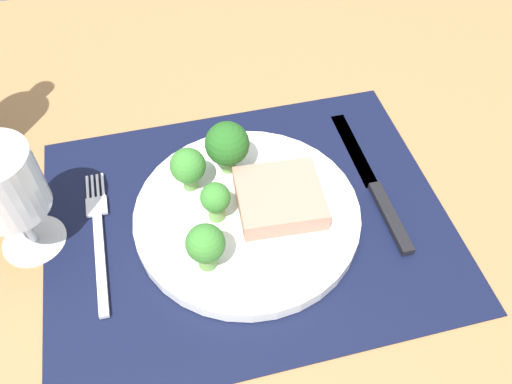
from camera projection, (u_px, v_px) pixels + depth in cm
name	position (u px, v px, depth cm)	size (l,w,h in cm)	color
ground_plane	(247.00, 228.00, 61.26)	(140.00, 110.00, 3.00)	#996D42
placemat	(247.00, 220.00, 59.97)	(45.31, 35.62, 0.30)	black
plate	(247.00, 215.00, 59.24)	(25.44, 25.44, 1.60)	white
steak	(279.00, 198.00, 58.25)	(9.32, 8.81, 2.41)	tan
broccoli_near_fork	(216.00, 203.00, 55.49)	(3.28, 3.28, 5.07)	#6B994C
broccoli_back_left	(188.00, 167.00, 58.24)	(4.04, 4.04, 5.59)	#5B8942
broccoli_center	(227.00, 145.00, 59.42)	(5.11, 5.11, 6.80)	#6B994C
broccoli_front_edge	(206.00, 245.00, 51.60)	(3.99, 3.99, 5.79)	#5B8942
fork	(99.00, 237.00, 58.02)	(2.40, 19.20, 0.50)	silver
knife	(375.00, 188.00, 62.35)	(1.80, 23.00, 0.80)	black
wine_glass	(4.00, 188.00, 51.11)	(7.65, 7.65, 13.79)	silver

